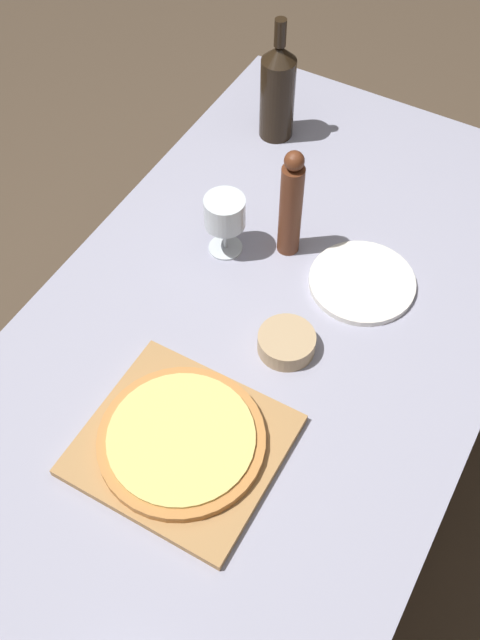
{
  "coord_description": "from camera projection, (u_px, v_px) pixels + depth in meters",
  "views": [
    {
      "loc": [
        0.4,
        -0.74,
        1.99
      ],
      "look_at": [
        -0.03,
        0.03,
        0.82
      ],
      "focal_mm": 42.0,
      "sensor_mm": 36.0,
      "label": 1
    }
  ],
  "objects": [
    {
      "name": "ground_plane",
      "position": [
        244.0,
        505.0,
        2.1
      ],
      "size": [
        12.0,
        12.0,
        0.0
      ],
      "primitive_type": "plane",
      "color": "#4C3D2D"
    },
    {
      "name": "dining_table",
      "position": [
        246.0,
        375.0,
        1.55
      ],
      "size": [
        0.92,
        1.79,
        0.76
      ],
      "color": "#9393A8",
      "rests_on": "ground_plane"
    },
    {
      "name": "cutting_board",
      "position": [
        182.0,
        445.0,
        1.36
      ],
      "size": [
        0.35,
        0.32,
        0.02
      ],
      "color": "#A87A47",
      "rests_on": "dining_table"
    },
    {
      "name": "pizza",
      "position": [
        181.0,
        439.0,
        1.34
      ],
      "size": [
        0.3,
        0.3,
        0.02
      ],
      "color": "#BC7A3D",
      "rests_on": "cutting_board"
    },
    {
      "name": "wine_bottle",
      "position": [
        278.0,
        90.0,
        1.79
      ],
      "size": [
        0.08,
        0.08,
        0.31
      ],
      "color": "black",
      "rests_on": "dining_table"
    },
    {
      "name": "pepper_mill",
      "position": [
        291.0,
        205.0,
        1.55
      ],
      "size": [
        0.05,
        0.05,
        0.27
      ],
      "color": "#5B2D19",
      "rests_on": "dining_table"
    },
    {
      "name": "wine_glass",
      "position": [
        225.0,
        214.0,
        1.57
      ],
      "size": [
        0.09,
        0.09,
        0.15
      ],
      "color": "silver",
      "rests_on": "dining_table"
    },
    {
      "name": "small_bowl",
      "position": [
        286.0,
        343.0,
        1.48
      ],
      "size": [
        0.12,
        0.12,
        0.04
      ],
      "color": "tan",
      "rests_on": "dining_table"
    },
    {
      "name": "dinner_plate",
      "position": [
        362.0,
        282.0,
        1.59
      ],
      "size": [
        0.23,
        0.23,
        0.01
      ],
      "color": "silver",
      "rests_on": "dining_table"
    }
  ]
}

